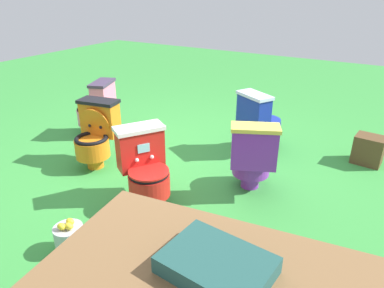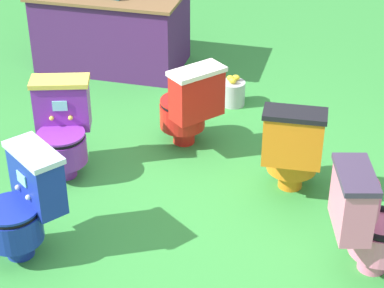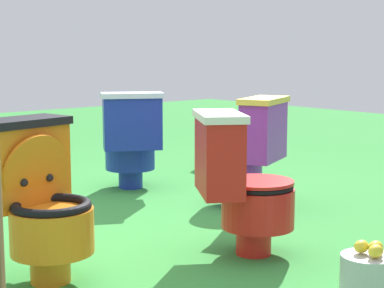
{
  "view_description": "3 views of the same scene",
  "coord_description": "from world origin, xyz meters",
  "px_view_note": "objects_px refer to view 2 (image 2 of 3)",
  "views": [
    {
      "loc": [
        -1.98,
        2.93,
        1.87
      ],
      "look_at": [
        -0.24,
        -0.02,
        0.3
      ],
      "focal_mm": 32.97,
      "sensor_mm": 36.0,
      "label": 1
    },
    {
      "loc": [
        1.61,
        -3.79,
        2.94
      ],
      "look_at": [
        0.07,
        0.11,
        0.43
      ],
      "focal_mm": 64.91,
      "sensor_mm": 36.0,
      "label": 2
    },
    {
      "loc": [
        2.06,
        3.03,
        1.04
      ],
      "look_at": [
        -0.26,
        0.31,
        0.51
      ],
      "focal_mm": 61.24,
      "sensor_mm": 36.0,
      "label": 3
    }
  ],
  "objects_px": {
    "toilet_purple": "(62,128)",
    "toilet_pink": "(367,221)",
    "toilet_red": "(189,105)",
    "lemon_bucket": "(233,92)",
    "vendor_table": "(112,28)",
    "toilet_blue": "(24,204)",
    "toilet_orange": "(293,148)"
  },
  "relations": [
    {
      "from": "toilet_purple",
      "to": "toilet_pink",
      "type": "distance_m",
      "value": 2.34
    },
    {
      "from": "toilet_red",
      "to": "lemon_bucket",
      "type": "relative_size",
      "value": 2.63
    },
    {
      "from": "vendor_table",
      "to": "lemon_bucket",
      "type": "relative_size",
      "value": 5.62
    },
    {
      "from": "toilet_blue",
      "to": "toilet_purple",
      "type": "distance_m",
      "value": 0.97
    },
    {
      "from": "toilet_purple",
      "to": "toilet_pink",
      "type": "height_order",
      "value": "same"
    },
    {
      "from": "toilet_orange",
      "to": "toilet_red",
      "type": "bearing_deg",
      "value": 149.57
    },
    {
      "from": "toilet_red",
      "to": "toilet_purple",
      "type": "relative_size",
      "value": 1.0
    },
    {
      "from": "toilet_blue",
      "to": "toilet_pink",
      "type": "relative_size",
      "value": 1.0
    },
    {
      "from": "toilet_blue",
      "to": "toilet_purple",
      "type": "relative_size",
      "value": 1.0
    },
    {
      "from": "toilet_red",
      "to": "lemon_bucket",
      "type": "distance_m",
      "value": 0.87
    },
    {
      "from": "toilet_orange",
      "to": "lemon_bucket",
      "type": "relative_size",
      "value": 2.63
    },
    {
      "from": "toilet_blue",
      "to": "lemon_bucket",
      "type": "bearing_deg",
      "value": -73.78
    },
    {
      "from": "toilet_red",
      "to": "vendor_table",
      "type": "distance_m",
      "value": 1.79
    },
    {
      "from": "toilet_blue",
      "to": "lemon_bucket",
      "type": "height_order",
      "value": "toilet_blue"
    },
    {
      "from": "toilet_red",
      "to": "vendor_table",
      "type": "relative_size",
      "value": 0.47
    },
    {
      "from": "toilet_pink",
      "to": "lemon_bucket",
      "type": "bearing_deg",
      "value": -162.47
    },
    {
      "from": "toilet_orange",
      "to": "toilet_pink",
      "type": "bearing_deg",
      "value": -56.65
    },
    {
      "from": "lemon_bucket",
      "to": "toilet_blue",
      "type": "bearing_deg",
      "value": -103.26
    },
    {
      "from": "lemon_bucket",
      "to": "toilet_red",
      "type": "bearing_deg",
      "value": -96.95
    },
    {
      "from": "toilet_orange",
      "to": "lemon_bucket",
      "type": "distance_m",
      "value": 1.46
    },
    {
      "from": "toilet_orange",
      "to": "lemon_bucket",
      "type": "bearing_deg",
      "value": 115.23
    },
    {
      "from": "toilet_blue",
      "to": "vendor_table",
      "type": "distance_m",
      "value": 2.96
    },
    {
      "from": "toilet_blue",
      "to": "toilet_orange",
      "type": "relative_size",
      "value": 1.0
    },
    {
      "from": "toilet_red",
      "to": "lemon_bucket",
      "type": "bearing_deg",
      "value": 26.13
    },
    {
      "from": "toilet_purple",
      "to": "vendor_table",
      "type": "distance_m",
      "value": 1.99
    },
    {
      "from": "toilet_red",
      "to": "toilet_orange",
      "type": "distance_m",
      "value": 1.0
    },
    {
      "from": "toilet_blue",
      "to": "vendor_table",
      "type": "relative_size",
      "value": 0.47
    },
    {
      "from": "toilet_blue",
      "to": "toilet_purple",
      "type": "bearing_deg",
      "value": -44.15
    },
    {
      "from": "toilet_red",
      "to": "toilet_purple",
      "type": "height_order",
      "value": "same"
    },
    {
      "from": "toilet_blue",
      "to": "toilet_red",
      "type": "relative_size",
      "value": 1.0
    },
    {
      "from": "toilet_purple",
      "to": "lemon_bucket",
      "type": "distance_m",
      "value": 1.76
    },
    {
      "from": "toilet_purple",
      "to": "vendor_table",
      "type": "bearing_deg",
      "value": -97.8
    }
  ]
}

